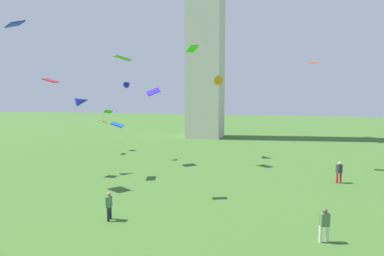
% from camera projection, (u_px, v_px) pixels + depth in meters
% --- Properties ---
extents(person_0, '(0.32, 0.50, 1.65)m').
position_uv_depth(person_0, '(109.00, 204.00, 18.11)').
color(person_0, '#1E2333').
rests_on(person_0, ground_plane).
extents(person_1, '(0.51, 0.41, 1.70)m').
position_uv_depth(person_1, '(324.00, 223.00, 15.34)').
color(person_1, silver).
rests_on(person_1, ground_plane).
extents(person_2, '(0.53, 0.50, 1.78)m').
position_uv_depth(person_2, '(339.00, 171.00, 25.99)').
color(person_2, red).
rests_on(person_2, ground_plane).
extents(kite_flying_0, '(1.86, 1.69, 0.52)m').
position_uv_depth(kite_flying_0, '(15.00, 24.00, 23.97)').
color(kite_flying_0, '#1929DE').
extents(kite_flying_1, '(1.58, 1.64, 0.65)m').
position_uv_depth(kite_flying_1, '(192.00, 49.00, 32.20)').
color(kite_flying_1, '#3FD91C').
extents(kite_flying_2, '(1.20, 1.18, 0.62)m').
position_uv_depth(kite_flying_2, '(108.00, 112.00, 41.86)').
color(kite_flying_2, '#2DB710').
extents(kite_flying_3, '(0.71, 1.16, 0.98)m').
position_uv_depth(kite_flying_3, '(128.00, 84.00, 35.66)').
color(kite_flying_3, '#181EC0').
extents(kite_flying_4, '(0.88, 1.23, 0.64)m').
position_uv_depth(kite_flying_4, '(103.00, 121.00, 39.28)').
color(kite_flying_4, orange).
extents(kite_flying_5, '(2.00, 1.96, 0.51)m').
position_uv_depth(kite_flying_5, '(122.00, 58.00, 32.73)').
color(kite_flying_5, '#44B60D').
extents(kite_flying_6, '(1.75, 1.98, 1.32)m').
position_uv_depth(kite_flying_6, '(216.00, 80.00, 37.10)').
color(kite_flying_6, orange).
extents(kite_flying_7, '(1.38, 1.70, 0.47)m').
position_uv_depth(kite_flying_7, '(117.00, 125.00, 27.47)').
color(kite_flying_7, blue).
extents(kite_flying_8, '(1.20, 0.88, 0.45)m').
position_uv_depth(kite_flying_8, '(50.00, 80.00, 28.01)').
color(kite_flying_8, '#B31725').
extents(kite_flying_9, '(1.12, 0.85, 0.67)m').
position_uv_depth(kite_flying_9, '(153.00, 92.00, 21.99)').
color(kite_flying_9, '#1B09BB').
extents(kite_flying_10, '(1.48, 1.48, 1.02)m').
position_uv_depth(kite_flying_10, '(82.00, 101.00, 29.13)').
color(kite_flying_10, '#232AC3').
extents(kite_flying_11, '(0.98, 0.68, 0.22)m').
position_uv_depth(kite_flying_11, '(314.00, 63.00, 30.51)').
color(kite_flying_11, '#BE562C').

